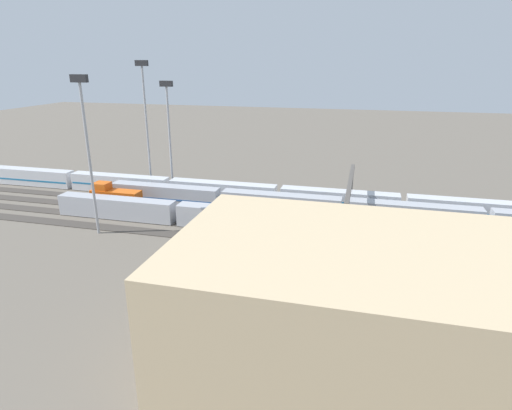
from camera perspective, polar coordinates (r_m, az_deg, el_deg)
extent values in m
plane|color=#60594F|center=(77.92, 3.17, -2.39)|extent=(400.00, 400.00, 0.00)
cube|color=#4C443D|center=(87.16, 4.47, -0.06)|extent=(140.00, 2.80, 0.12)
cube|color=#3D3833|center=(82.51, 3.86, -1.14)|extent=(140.00, 2.80, 0.12)
cube|color=#3D3833|center=(77.90, 3.18, -2.35)|extent=(140.00, 2.80, 0.12)
cube|color=#3D3833|center=(73.35, 2.40, -3.71)|extent=(140.00, 2.80, 0.12)
cube|color=#3D3833|center=(68.85, 1.53, -5.25)|extent=(140.00, 2.80, 0.12)
cube|color=silver|center=(87.79, 26.96, -0.62)|extent=(23.00, 3.00, 3.80)
cube|color=#1E6B9E|center=(87.86, 26.93, -0.76)|extent=(22.40, 3.06, 0.36)
cube|color=silver|center=(85.53, 11.02, 0.66)|extent=(23.00, 3.00, 3.80)
cube|color=#1E6B9E|center=(85.54, 11.02, 0.62)|extent=(22.40, 3.06, 0.36)
cube|color=silver|center=(89.96, -4.52, 1.85)|extent=(23.00, 3.00, 3.80)
cube|color=#1E6B9E|center=(90.11, -4.51, 1.53)|extent=(22.40, 3.06, 0.36)
cube|color=silver|center=(100.21, -17.76, 2.76)|extent=(23.00, 3.00, 3.80)
cube|color=#1E6B9E|center=(100.25, -17.75, 2.69)|extent=(22.40, 3.06, 0.36)
cube|color=silver|center=(114.73, -28.12, 3.38)|extent=(23.00, 3.00, 3.80)
cube|color=#1E6B9E|center=(114.84, -28.08, 3.15)|extent=(22.40, 3.06, 0.36)
cube|color=#D85914|center=(89.39, -18.16, 0.77)|extent=(10.00, 3.00, 3.60)
cube|color=#D85914|center=(90.32, -19.93, 2.42)|extent=(3.00, 2.70, 1.40)
cube|color=#A8AAB2|center=(71.43, 16.97, -3.49)|extent=(23.00, 3.00, 3.80)
cube|color=#A8AAB2|center=(73.97, -2.04, -1.88)|extent=(23.00, 3.00, 3.80)
cube|color=#A8AAB2|center=(83.74, -18.14, -0.34)|extent=(23.00, 3.00, 3.80)
cube|color=#A8AAB2|center=(81.24, 20.30, -1.16)|extent=(23.00, 3.00, 3.80)
cube|color=#285193|center=(81.27, 20.29, -1.21)|extent=(22.40, 3.06, 0.36)
cube|color=#A8AAB2|center=(82.01, 3.31, 0.19)|extent=(23.00, 3.00, 3.80)
cube|color=#285193|center=(82.06, 3.31, 0.10)|extent=(22.40, 3.06, 0.36)
cube|color=#A8AAB2|center=(89.57, -12.06, 1.41)|extent=(23.00, 3.00, 3.80)
cube|color=#285193|center=(89.73, -12.03, 1.06)|extent=(22.40, 3.06, 0.36)
cylinder|color=#9EA0A5|center=(95.96, -11.46, 8.41)|extent=(0.44, 0.44, 22.94)
cube|color=#262628|center=(94.63, -11.94, 15.61)|extent=(2.80, 0.70, 1.20)
cylinder|color=#9EA0A5|center=(74.58, -21.38, 5.38)|extent=(0.44, 0.44, 24.92)
cube|color=#262628|center=(72.98, -22.62, 15.38)|extent=(2.80, 0.70, 1.20)
cylinder|color=#9EA0A5|center=(98.40, -14.38, 9.66)|extent=(0.44, 0.44, 27.03)
cube|color=#262628|center=(97.33, -15.08, 17.88)|extent=(2.80, 0.70, 1.20)
cylinder|color=#4C4742|center=(86.89, 12.64, 2.20)|extent=(0.50, 0.50, 8.00)
cylinder|color=#4C4742|center=(63.99, 11.74, -3.75)|extent=(0.50, 0.50, 8.00)
cube|color=#4C4742|center=(74.05, 12.49, 2.90)|extent=(0.70, 25.00, 0.80)
cube|color=tan|center=(40.39, 16.03, -14.02)|extent=(36.17, 21.20, 13.34)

